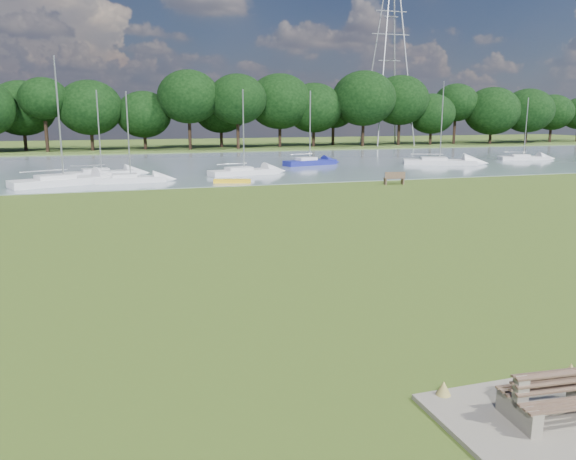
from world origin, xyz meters
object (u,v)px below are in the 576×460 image
object	(u,v)px
sailboat_2	(309,160)
kayak	(232,181)
sailboat_6	(130,177)
sailboat_8	(101,172)
pylon	(391,31)
sailboat_0	(439,160)
sailboat_7	(63,179)
bench_pair	(557,398)
riverbank_bench	(394,178)
sailboat_5	(243,170)
sailboat_4	(523,157)

from	to	relation	value
sailboat_2	kayak	bearing A→B (deg)	-145.29
sailboat_6	sailboat_8	distance (m)	5.87
sailboat_2	sailboat_6	world-z (taller)	sailboat_2
pylon	sailboat_0	distance (m)	42.16
pylon	sailboat_0	size ratio (longest dim) A/B	3.41
sailboat_6	sailboat_7	size ratio (longest dim) A/B	0.74
sailboat_7	bench_pair	bearing A→B (deg)	-96.91
riverbank_bench	bench_pair	bearing A→B (deg)	-105.66
sailboat_2	sailboat_7	bearing A→B (deg)	-171.34
sailboat_5	pylon	bearing A→B (deg)	35.55
kayak	pylon	size ratio (longest dim) A/B	0.10
kayak	sailboat_5	xyz separation A→B (m)	(2.27, 5.82, 0.29)
sailboat_6	bench_pair	bearing A→B (deg)	-82.04
sailboat_8	sailboat_6	bearing A→B (deg)	-75.94
sailboat_0	sailboat_6	world-z (taller)	sailboat_0
sailboat_4	kayak	bearing A→B (deg)	-149.35
riverbank_bench	kayak	bearing A→B (deg)	166.71
sailboat_2	sailboat_5	world-z (taller)	sailboat_2
sailboat_6	kayak	bearing A→B (deg)	-20.48
sailboat_4	sailboat_8	distance (m)	49.99
sailboat_5	sailboat_7	xyz separation A→B (m)	(-15.60, -3.07, 0.07)
riverbank_bench	pylon	world-z (taller)	pylon
pylon	sailboat_6	bearing A→B (deg)	-136.78
kayak	sailboat_8	world-z (taller)	sailboat_8
sailboat_4	sailboat_0	bearing A→B (deg)	-157.66
sailboat_8	kayak	bearing A→B (deg)	-48.08
sailboat_2	sailboat_0	bearing A→B (deg)	-27.48
pylon	sailboat_5	bearing A→B (deg)	-131.46
bench_pair	sailboat_5	xyz separation A→B (m)	(4.06, 43.82, -0.02)
bench_pair	sailboat_6	xyz separation A→B (m)	(-6.31, 40.89, -0.03)
sailboat_2	sailboat_4	bearing A→B (deg)	-17.02
pylon	sailboat_6	distance (m)	65.78
riverbank_bench	sailboat_0	bearing A→B (deg)	55.43
sailboat_0	sailboat_8	size ratio (longest dim) A/B	1.19
riverbank_bench	sailboat_5	xyz separation A→B (m)	(-10.18, 10.55, -0.04)
sailboat_4	sailboat_5	distance (m)	37.65
sailboat_2	sailboat_7	distance (m)	27.13
pylon	kayak	bearing A→B (deg)	-129.39
kayak	pylon	xyz separation A→B (m)	(37.77, 46.00, 19.37)
riverbank_bench	sailboat_5	bearing A→B (deg)	141.51
sailboat_0	sailboat_5	xyz separation A→B (m)	(-23.75, -4.46, -0.02)
bench_pair	sailboat_4	bearing A→B (deg)	55.50
sailboat_5	sailboat_8	distance (m)	12.98
sailboat_5	sailboat_8	xyz separation A→B (m)	(-12.75, 2.45, -0.00)
pylon	sailboat_0	bearing A→B (deg)	-108.21
bench_pair	sailboat_2	world-z (taller)	sailboat_2
pylon	sailboat_4	distance (m)	38.65
bench_pair	sailboat_6	size ratio (longest dim) A/B	0.26
sailboat_5	sailboat_6	distance (m)	10.78
pylon	sailboat_5	xyz separation A→B (m)	(-35.50, -40.18, -19.08)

